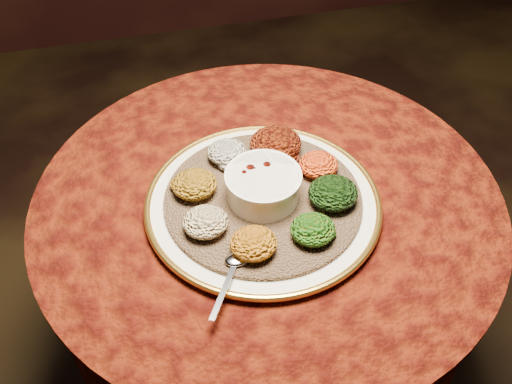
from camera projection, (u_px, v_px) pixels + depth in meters
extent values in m
plane|color=black|center=(264.00, 367.00, 1.69)|extent=(4.00, 4.00, 0.00)
cylinder|color=black|center=(264.00, 364.00, 1.67)|extent=(0.44, 0.44, 0.04)
cylinder|color=black|center=(265.00, 302.00, 1.45)|extent=(0.12, 0.12, 0.68)
cylinder|color=black|center=(267.00, 205.00, 1.19)|extent=(0.80, 0.80, 0.04)
cylinder|color=#4B1206|center=(266.00, 249.00, 1.29)|extent=(0.93, 0.93, 0.34)
cylinder|color=#4B1206|center=(268.00, 196.00, 1.17)|extent=(0.96, 0.96, 0.01)
cylinder|color=white|center=(263.00, 204.00, 1.13)|extent=(0.51, 0.51, 0.02)
torus|color=gold|center=(263.00, 202.00, 1.13)|extent=(0.47, 0.47, 0.01)
cylinder|color=#8C6546|center=(263.00, 199.00, 1.12)|extent=(0.51, 0.51, 0.01)
cylinder|color=white|center=(263.00, 186.00, 1.10)|extent=(0.14, 0.14, 0.06)
cylinder|color=white|center=(263.00, 176.00, 1.08)|extent=(0.15, 0.15, 0.01)
cylinder|color=#621304|center=(263.00, 179.00, 1.08)|extent=(0.12, 0.12, 0.01)
ellipsoid|color=silver|center=(237.00, 259.00, 1.00)|extent=(0.04, 0.03, 0.01)
cube|color=silver|center=(224.00, 291.00, 0.96)|extent=(0.07, 0.11, 0.00)
ellipsoid|color=beige|center=(227.00, 152.00, 1.18)|extent=(0.08, 0.08, 0.04)
ellipsoid|color=black|center=(276.00, 143.00, 1.19)|extent=(0.11, 0.10, 0.05)
ellipsoid|color=#BB8B0F|center=(318.00, 165.00, 1.16)|extent=(0.08, 0.08, 0.04)
ellipsoid|color=black|center=(333.00, 193.00, 1.10)|extent=(0.10, 0.09, 0.05)
ellipsoid|color=#943A09|center=(313.00, 229.00, 1.03)|extent=(0.08, 0.08, 0.04)
ellipsoid|color=#BA6710|center=(254.00, 243.00, 1.01)|extent=(0.09, 0.08, 0.04)
ellipsoid|color=maroon|center=(206.00, 222.00, 1.05)|extent=(0.09, 0.08, 0.04)
ellipsoid|color=#976012|center=(195.00, 184.00, 1.11)|extent=(0.09, 0.08, 0.04)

